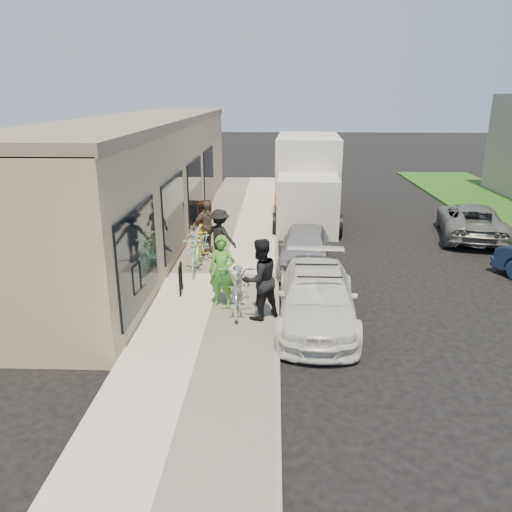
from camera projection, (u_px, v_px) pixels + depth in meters
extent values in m
plane|color=black|center=(297.00, 327.00, 11.23)|extent=(120.00, 120.00, 0.00)
cube|color=beige|center=(222.00, 276.00, 14.12)|extent=(3.00, 34.00, 0.15)
cube|color=gray|center=(276.00, 277.00, 14.07)|extent=(0.12, 34.00, 0.13)
cube|color=tan|center=(147.00, 179.00, 18.39)|extent=(3.50, 20.00, 4.00)
cube|color=gray|center=(143.00, 120.00, 17.74)|extent=(3.60, 20.00, 0.25)
cube|color=black|center=(138.00, 257.00, 10.85)|extent=(0.06, 3.00, 2.20)
cube|color=black|center=(174.00, 215.00, 14.65)|extent=(0.06, 3.00, 2.20)
cube|color=black|center=(195.00, 190.00, 18.45)|extent=(0.06, 3.00, 2.20)
cube|color=black|center=(209.00, 174.00, 22.25)|extent=(0.06, 3.00, 2.20)
cylinder|color=black|center=(180.00, 283.00, 12.40)|extent=(0.05, 0.05, 0.74)
cylinder|color=black|center=(181.00, 276.00, 12.87)|extent=(0.05, 0.05, 0.74)
cylinder|color=black|center=(180.00, 265.00, 12.52)|extent=(0.10, 0.50, 0.05)
cube|color=black|center=(204.00, 214.00, 19.02)|extent=(0.59, 0.35, 0.91)
cube|color=black|center=(203.00, 212.00, 19.33)|extent=(0.59, 0.35, 0.91)
cube|color=black|center=(204.00, 213.00, 18.97)|extent=(0.47, 0.25, 0.66)
imported|color=silver|center=(317.00, 297.00, 11.28)|extent=(1.96, 4.36, 1.24)
cylinder|color=black|center=(320.00, 277.00, 10.64)|extent=(0.98, 0.04, 0.04)
cylinder|color=black|center=(317.00, 265.00, 11.43)|extent=(0.98, 0.04, 0.04)
imported|color=#A4A3A9|center=(305.00, 247.00, 14.89)|extent=(1.84, 3.80, 1.25)
cube|color=silver|center=(308.00, 206.00, 18.46)|extent=(2.32, 2.32, 2.10)
cube|color=black|center=(308.00, 194.00, 18.33)|extent=(2.05, 0.17, 1.00)
cube|color=silver|center=(307.00, 174.00, 21.40)|extent=(2.78, 4.77, 3.21)
cube|color=orange|center=(307.00, 191.00, 21.63)|extent=(2.80, 4.80, 0.61)
cylinder|color=black|center=(277.00, 225.00, 18.22)|extent=(0.32, 0.90, 0.89)
cylinder|color=black|center=(338.00, 226.00, 18.04)|extent=(0.32, 0.90, 0.89)
cylinder|color=black|center=(278.00, 217.00, 19.37)|extent=(0.32, 0.90, 0.89)
cylinder|color=black|center=(336.00, 218.00, 19.19)|extent=(0.32, 0.90, 0.89)
cylinder|color=black|center=(282.00, 196.00, 23.36)|extent=(0.32, 0.90, 0.89)
cylinder|color=black|center=(330.00, 197.00, 23.17)|extent=(0.32, 0.90, 0.89)
imported|color=#5B5F61|center=(471.00, 221.00, 18.01)|extent=(3.04, 4.87, 1.25)
imported|color=silver|center=(239.00, 283.00, 11.75)|extent=(0.87, 2.29, 1.19)
imported|color=#4A9D34|center=(222.00, 272.00, 11.69)|extent=(0.71, 0.55, 1.74)
imported|color=black|center=(260.00, 279.00, 11.06)|extent=(1.14, 1.10, 1.86)
imported|color=#93DCC5|center=(193.00, 253.00, 14.20)|extent=(0.77, 1.84, 1.07)
imported|color=#93DCC5|center=(201.00, 245.00, 15.09)|extent=(0.64, 1.82, 0.95)
imported|color=yellow|center=(200.00, 244.00, 15.09)|extent=(0.59, 1.78, 1.05)
imported|color=black|center=(220.00, 236.00, 14.78)|extent=(1.22, 1.03, 1.64)
imported|color=brown|center=(206.00, 227.00, 15.70)|extent=(1.02, 0.94, 1.67)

